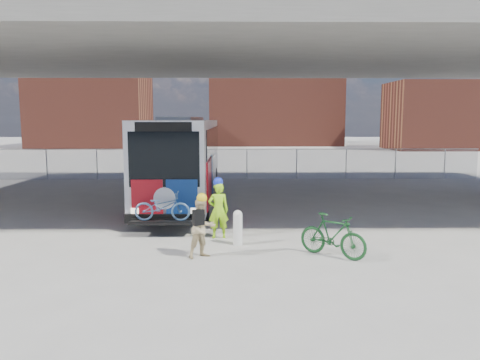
{
  "coord_description": "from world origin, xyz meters",
  "views": [
    {
      "loc": [
        0.19,
        -16.02,
        3.59
      ],
      "look_at": [
        0.41,
        -0.72,
        1.6
      ],
      "focal_mm": 35.0,
      "sensor_mm": 36.0,
      "label": 1
    }
  ],
  "objects_px": {
    "cyclist_tan": "(202,227)",
    "bike_parked": "(333,235)",
    "bus": "(184,153)",
    "cyclist_hivis": "(218,209)",
    "bollard": "(238,226)"
  },
  "relations": [
    {
      "from": "cyclist_tan",
      "to": "bike_parked",
      "type": "bearing_deg",
      "value": -32.71
    },
    {
      "from": "bike_parked",
      "to": "bollard",
      "type": "bearing_deg",
      "value": 102.45
    },
    {
      "from": "bollard",
      "to": "bike_parked",
      "type": "distance_m",
      "value": 2.76
    },
    {
      "from": "bollard",
      "to": "cyclist_hivis",
      "type": "xyz_separation_m",
      "value": [
        -0.58,
        0.82,
        0.36
      ]
    },
    {
      "from": "bus",
      "to": "cyclist_hivis",
      "type": "height_order",
      "value": "bus"
    },
    {
      "from": "cyclist_hivis",
      "to": "bike_parked",
      "type": "height_order",
      "value": "cyclist_hivis"
    },
    {
      "from": "bike_parked",
      "to": "cyclist_tan",
      "type": "bearing_deg",
      "value": 129.09
    },
    {
      "from": "bollard",
      "to": "bike_parked",
      "type": "height_order",
      "value": "bike_parked"
    },
    {
      "from": "bus",
      "to": "cyclist_hivis",
      "type": "xyz_separation_m",
      "value": [
        1.73,
        -6.8,
        -1.21
      ]
    },
    {
      "from": "bus",
      "to": "bike_parked",
      "type": "distance_m",
      "value": 10.16
    },
    {
      "from": "bollard",
      "to": "cyclist_tan",
      "type": "distance_m",
      "value": 1.58
    },
    {
      "from": "bus",
      "to": "cyclist_tan",
      "type": "height_order",
      "value": "bus"
    },
    {
      "from": "cyclist_hivis",
      "to": "bike_parked",
      "type": "bearing_deg",
      "value": 138.27
    },
    {
      "from": "cyclist_hivis",
      "to": "bike_parked",
      "type": "relative_size",
      "value": 0.98
    },
    {
      "from": "cyclist_tan",
      "to": "bike_parked",
      "type": "height_order",
      "value": "cyclist_tan"
    }
  ]
}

